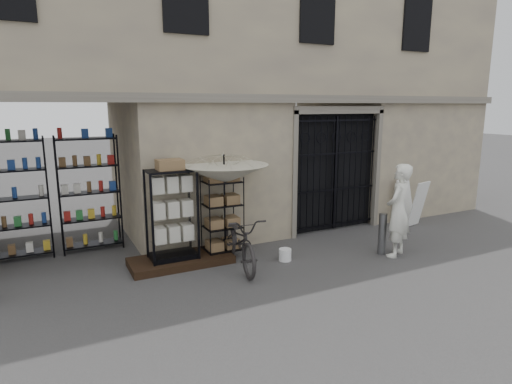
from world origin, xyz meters
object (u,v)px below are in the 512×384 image
wire_rack (222,218)px  steel_bollard (382,234)px  display_cabinet (172,219)px  shopkeeper (395,255)px  bicycle (240,266)px  market_umbrella (224,169)px  white_bucket (285,255)px  easel_sign (412,203)px

wire_rack → steel_bollard: size_ratio=1.91×
display_cabinet → shopkeeper: (4.34, -1.53, -0.94)m
display_cabinet → shopkeeper: size_ratio=0.98×
bicycle → market_umbrella: bearing=100.6°
white_bucket → bicycle: bearing=172.6°
white_bucket → easel_sign: easel_sign is taller
white_bucket → easel_sign: 4.37m
display_cabinet → steel_bollard: size_ratio=2.16×
shopkeeper → easel_sign: 2.63m
steel_bollard → display_cabinet: bearing=162.2°
wire_rack → market_umbrella: market_umbrella is taller
shopkeeper → easel_sign: easel_sign is taller
market_umbrella → bicycle: market_umbrella is taller
shopkeeper → steel_bollard: bearing=-73.5°
easel_sign → wire_rack: bearing=166.1°
market_umbrella → display_cabinet: bearing=-178.0°
white_bucket → bicycle: bicycle is taller
wire_rack → steel_bollard: bearing=-32.0°
market_umbrella → easel_sign: market_umbrella is taller
wire_rack → market_umbrella: size_ratio=0.66×
display_cabinet → market_umbrella: size_ratio=0.74×
display_cabinet → easel_sign: size_ratio=1.62×
white_bucket → shopkeeper: 2.37m
bicycle → steel_bollard: bicycle is taller
display_cabinet → bicycle: (1.15, -0.63, -0.94)m
shopkeeper → easel_sign: size_ratio=1.65×
display_cabinet → shopkeeper: bearing=3.3°
market_umbrella → steel_bollard: 3.60m
bicycle → white_bucket: bearing=0.7°
white_bucket → steel_bollard: bearing=-15.9°
display_cabinet → easel_sign: 6.39m
display_cabinet → wire_rack: display_cabinet is taller
display_cabinet → bicycle: 1.61m
white_bucket → easel_sign: bearing=10.2°
white_bucket → shopkeeper: bearing=-19.2°
display_cabinet → shopkeeper: 4.70m
steel_bollard → shopkeeper: size_ratio=0.45×
white_bucket → easel_sign: size_ratio=0.22×
market_umbrella → bicycle: (0.03, -0.67, -1.85)m
market_umbrella → easel_sign: 5.41m
wire_rack → easel_sign: 5.32m
easel_sign → market_umbrella: bearing=166.3°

